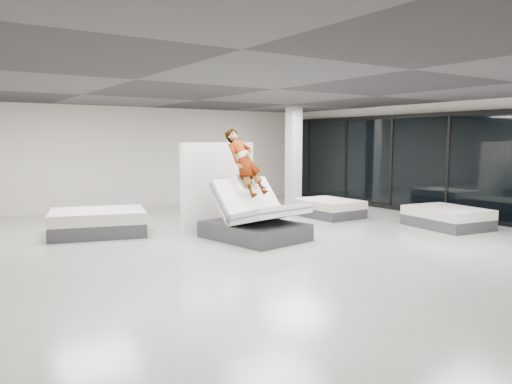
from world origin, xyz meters
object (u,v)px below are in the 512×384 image
flat_bed_right_near (447,218)px  person (245,178)px  remote (263,187)px  flat_bed_left_far (98,222)px  hero_bed (256,220)px  flat_bed_right_far (328,208)px  column (293,157)px  divider_panel (219,186)px

flat_bed_right_near → person: bearing=159.9°
remote → flat_bed_left_far: 3.88m
hero_bed → flat_bed_left_far: 3.64m
person → flat_bed_left_far: size_ratio=0.68×
remote → flat_bed_right_near: remote is taller
remote → flat_bed_right_far: (3.27, 1.51, -0.89)m
hero_bed → remote: bearing=7.8°
remote → flat_bed_right_near: bearing=-27.3°
hero_bed → remote: hero_bed is taller
remote → hero_bed: bearing=178.2°
column → flat_bed_left_far: bearing=-166.3°
flat_bed_right_near → flat_bed_left_far: bearing=152.7°
flat_bed_right_near → divider_panel: bearing=148.3°
flat_bed_right_near → remote: bearing=162.2°
divider_panel → flat_bed_right_near: 5.66m
flat_bed_right_far → divider_panel: bearing=-179.7°
hero_bed → person: bearing=99.6°
person → flat_bed_right_near: (4.78, -1.75, -1.07)m
hero_bed → column: size_ratio=0.72×
divider_panel → flat_bed_right_far: 3.63m
flat_bed_left_far → column: bearing=13.7°
flat_bed_right_far → flat_bed_left_far: size_ratio=0.73×
flat_bed_right_far → flat_bed_left_far: 6.26m
divider_panel → flat_bed_left_far: bearing=147.3°
flat_bed_right_far → column: column is taller
flat_bed_right_near → column: (-0.49, 5.53, 1.35)m
person → divider_panel: divider_panel is taller
flat_bed_right_far → column: 3.00m
hero_bed → flat_bed_right_far: (3.49, 1.54, -0.18)m
flat_bed_left_far → flat_bed_right_near: bearing=-27.3°
divider_panel → flat_bed_left_far: size_ratio=0.96×
hero_bed → flat_bed_left_far: (-2.71, 2.43, -0.14)m
flat_bed_right_near → column: column is taller
person → divider_panel: 1.22m
remote → divider_panel: 1.52m
person → column: bearing=31.8°
flat_bed_right_near → column: bearing=95.1°
remote → flat_bed_right_far: bearing=15.3°
remote → flat_bed_right_near: size_ratio=0.07×
remote → divider_panel: size_ratio=0.06×
remote → person: bearing=122.2°
flat_bed_left_far → flat_bed_right_far: bearing=-8.1°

